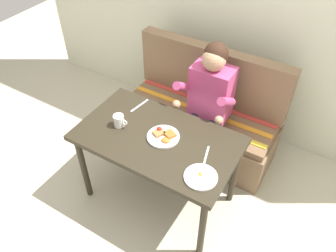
# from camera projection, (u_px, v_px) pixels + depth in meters

# --- Properties ---
(ground_plane) EXTENTS (8.00, 8.00, 0.00)m
(ground_plane) POSITION_uv_depth(u_px,v_px,m) (159.00, 196.00, 2.97)
(ground_plane) COLOR #BCB69C
(back_wall) EXTENTS (4.40, 0.10, 2.60)m
(back_wall) POSITION_uv_depth(u_px,v_px,m) (235.00, 0.00, 2.89)
(back_wall) COLOR beige
(back_wall) RESTS_ON ground
(table) EXTENTS (1.20, 0.70, 0.73)m
(table) POSITION_uv_depth(u_px,v_px,m) (158.00, 145.00, 2.53)
(table) COLOR #2C251A
(table) RESTS_ON ground
(couch) EXTENTS (1.44, 0.56, 1.00)m
(couch) POSITION_uv_depth(u_px,v_px,m) (201.00, 119.00, 3.23)
(couch) COLOR brown
(couch) RESTS_ON ground
(person) EXTENTS (0.45, 0.61, 1.21)m
(person) POSITION_uv_depth(u_px,v_px,m) (208.00, 98.00, 2.80)
(person) COLOR #B54072
(person) RESTS_ON ground
(plate_breakfast) EXTENTS (0.24, 0.24, 0.05)m
(plate_breakfast) POSITION_uv_depth(u_px,v_px,m) (163.00, 136.00, 2.46)
(plate_breakfast) COLOR white
(plate_breakfast) RESTS_ON table
(plate_eggs) EXTENTS (0.22, 0.22, 0.04)m
(plate_eggs) POSITION_uv_depth(u_px,v_px,m) (201.00, 177.00, 2.19)
(plate_eggs) COLOR white
(plate_eggs) RESTS_ON table
(coffee_mug) EXTENTS (0.12, 0.08, 0.09)m
(coffee_mug) POSITION_uv_depth(u_px,v_px,m) (119.00, 120.00, 2.53)
(coffee_mug) COLOR white
(coffee_mug) RESTS_ON table
(fork) EXTENTS (0.06, 0.17, 0.00)m
(fork) POSITION_uv_depth(u_px,v_px,m) (206.00, 155.00, 2.34)
(fork) COLOR silver
(fork) RESTS_ON table
(knife) EXTENTS (0.05, 0.20, 0.00)m
(knife) POSITION_uv_depth(u_px,v_px,m) (140.00, 106.00, 2.74)
(knife) COLOR silver
(knife) RESTS_ON table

